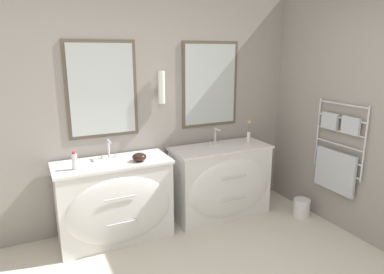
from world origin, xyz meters
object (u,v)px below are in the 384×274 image
(vanity_left, at_px, (115,201))
(amenity_bowl, at_px, (139,157))
(toiletry_bottle, at_px, (75,161))
(waste_bin, at_px, (302,207))
(flower_vase, at_px, (248,135))
(vanity_right, at_px, (221,181))

(vanity_left, distance_m, amenity_bowl, 0.53)
(toiletry_bottle, bearing_deg, waste_bin, -9.46)
(toiletry_bottle, height_order, waste_bin, toiletry_bottle)
(vanity_left, bearing_deg, flower_vase, 0.60)
(waste_bin, bearing_deg, vanity_left, 167.61)
(vanity_right, distance_m, waste_bin, 1.01)
(vanity_right, height_order, amenity_bowl, amenity_bowl)
(waste_bin, bearing_deg, amenity_bowl, 168.16)
(vanity_right, relative_size, flower_vase, 4.13)
(vanity_right, bearing_deg, vanity_left, 180.00)
(toiletry_bottle, distance_m, flower_vase, 2.00)
(vanity_right, height_order, flower_vase, flower_vase)
(toiletry_bottle, height_order, amenity_bowl, toiletry_bottle)
(amenity_bowl, xyz_separation_m, waste_bin, (1.85, -0.39, -0.77))
(vanity_left, relative_size, flower_vase, 4.13)
(vanity_left, relative_size, toiletry_bottle, 6.60)
(flower_vase, bearing_deg, waste_bin, -45.72)
(vanity_left, distance_m, vanity_right, 1.26)
(vanity_right, bearing_deg, amenity_bowl, -175.81)
(toiletry_bottle, xyz_separation_m, flower_vase, (2.00, 0.07, 0.02))
(vanity_right, bearing_deg, toiletry_bottle, -178.22)
(vanity_left, relative_size, amenity_bowl, 8.02)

